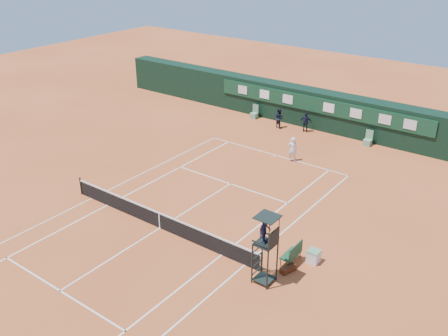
% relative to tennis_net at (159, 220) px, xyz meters
% --- Properties ---
extents(ground, '(90.00, 90.00, 0.00)m').
position_rel_tennis_net_xyz_m(ground, '(0.00, 0.00, -0.51)').
color(ground, '#C75D2F').
rests_on(ground, ground).
extents(court_lines, '(11.05, 23.85, 0.01)m').
position_rel_tennis_net_xyz_m(court_lines, '(0.00, 0.00, -0.50)').
color(court_lines, silver).
rests_on(court_lines, ground).
extents(tennis_net, '(12.90, 0.10, 1.10)m').
position_rel_tennis_net_xyz_m(tennis_net, '(0.00, 0.00, 0.00)').
color(tennis_net, black).
rests_on(tennis_net, ground).
extents(back_wall, '(40.00, 1.65, 3.00)m').
position_rel_tennis_net_xyz_m(back_wall, '(0.00, 18.74, 1.00)').
color(back_wall, black).
rests_on(back_wall, ground).
extents(linesman_chair_left, '(0.55, 0.50, 1.15)m').
position_rel_tennis_net_xyz_m(linesman_chair_left, '(-5.50, 17.48, -0.19)').
color(linesman_chair_left, '#629672').
rests_on(linesman_chair_left, ground).
extents(linesman_chair_right, '(0.55, 0.50, 1.15)m').
position_rel_tennis_net_xyz_m(linesman_chair_right, '(4.50, 17.48, -0.19)').
color(linesman_chair_right, '#619470').
rests_on(linesman_chair_right, ground).
extents(umpire_chair, '(0.96, 0.95, 3.42)m').
position_rel_tennis_net_xyz_m(umpire_chair, '(6.85, -0.49, 1.95)').
color(umpire_chair, black).
rests_on(umpire_chair, ground).
extents(player_bench, '(0.56, 1.20, 1.10)m').
position_rel_tennis_net_xyz_m(player_bench, '(7.21, 1.47, 0.09)').
color(player_bench, '#193F25').
rests_on(player_bench, ground).
extents(tennis_bag, '(0.57, 0.84, 0.29)m').
position_rel_tennis_net_xyz_m(tennis_bag, '(7.37, 0.78, -0.36)').
color(tennis_bag, black).
rests_on(tennis_bag, ground).
extents(cooler, '(0.57, 0.57, 0.65)m').
position_rel_tennis_net_xyz_m(cooler, '(7.97, 2.16, -0.18)').
color(cooler, silver).
rests_on(cooler, ground).
extents(tennis_ball, '(0.06, 0.06, 0.06)m').
position_rel_tennis_net_xyz_m(tennis_ball, '(3.49, 5.59, -0.48)').
color(tennis_ball, gold).
rests_on(tennis_ball, ground).
extents(player, '(0.76, 0.69, 1.75)m').
position_rel_tennis_net_xyz_m(player, '(1.38, 11.74, 0.37)').
color(player, white).
rests_on(player, ground).
extents(ball_kid_left, '(0.90, 0.78, 1.59)m').
position_rel_tennis_net_xyz_m(ball_kid_left, '(-2.68, 16.77, 0.29)').
color(ball_kid_left, black).
rests_on(ball_kid_left, ground).
extents(ball_kid_right, '(1.00, 0.66, 1.58)m').
position_rel_tennis_net_xyz_m(ball_kid_right, '(-0.52, 17.22, 0.28)').
color(ball_kid_right, black).
rests_on(ball_kid_right, ground).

